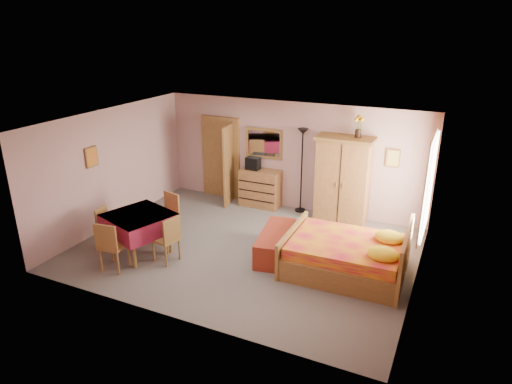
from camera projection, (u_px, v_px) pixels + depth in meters
The scene contains 23 objects.
floor at pixel (245, 249), 9.20m from camera, with size 6.50×6.50×0.00m, color slate.
ceiling at pixel (244, 122), 8.29m from camera, with size 6.50×6.50×0.00m, color brown.
wall_back at pixel (291, 156), 10.87m from camera, with size 6.50×0.10×2.60m, color tan.
wall_front at pixel (168, 242), 6.62m from camera, with size 6.50×0.10×2.60m, color tan.
wall_left at pixel (113, 167), 10.03m from camera, with size 0.10×5.00×2.60m, color tan.
wall_right at pixel (422, 218), 7.46m from camera, with size 0.10×5.00×2.60m, color tan.
doorway at pixel (221, 158), 11.69m from camera, with size 1.06×0.12×2.15m, color #9E6B35.
window at pixel (429, 186), 8.44m from camera, with size 0.08×1.40×1.95m, color white.
picture_left at pixel (91, 157), 9.37m from camera, with size 0.04×0.32×0.42m, color orange.
picture_back at pixel (393, 158), 9.82m from camera, with size 0.30×0.04×0.40m, color #D8BF59.
chest_of_drawers at pixel (260, 188), 11.23m from camera, with size 0.98×0.49×0.93m, color #935C32.
wall_mirror at pixel (264, 143), 11.03m from camera, with size 0.93×0.05×0.74m, color white.
stereo at pixel (253, 163), 11.08m from camera, with size 0.33×0.24×0.31m, color black.
floor_lamp at pixel (302, 171), 10.72m from camera, with size 0.26×0.26×2.03m, color black.
wardrobe at pixel (343, 180), 10.18m from camera, with size 1.26×0.65×1.98m, color #A86C38.
sunflower_vase at pixel (359, 127), 9.69m from camera, with size 0.19×0.19×0.48m, color yellow.
bed at pixel (346, 247), 8.23m from camera, with size 2.15×1.69×0.99m, color red.
bench at pixel (275, 243), 8.92m from camera, with size 0.54×1.47×0.49m, color maroon.
dining_table at pixel (140, 234), 8.93m from camera, with size 1.13×1.13×0.83m, color maroon.
chair_south at pixel (114, 245), 8.33m from camera, with size 0.44×0.44×0.97m, color olive.
chair_north at pixel (165, 217), 9.51m from camera, with size 0.44×0.44×0.97m, color #A56F38.
chair_west at pixel (110, 228), 9.15m from camera, with size 0.38×0.38×0.84m, color #935E32.
chair_east at pixel (166, 238), 8.62m from camera, with size 0.42×0.42×0.93m, color olive.
Camera 1 is at (3.67, -7.35, 4.31)m, focal length 32.00 mm.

